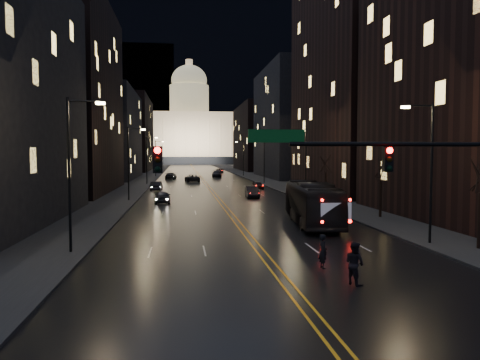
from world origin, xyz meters
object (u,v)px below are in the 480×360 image
object	(u,v)px
receding_car_a	(252,192)
pedestrian_b	(354,263)
oncoming_car_a	(163,197)
pedestrian_a	(323,251)
traffic_signal	(444,172)
bus	(312,203)
oncoming_car_b	(156,186)

from	to	relation	value
receding_car_a	pedestrian_b	bearing A→B (deg)	-90.17
oncoming_car_a	pedestrian_a	size ratio (longest dim) A/B	2.53
traffic_signal	pedestrian_b	distance (m)	5.46
bus	oncoming_car_b	bearing A→B (deg)	117.92
receding_car_a	traffic_signal	bearing A→B (deg)	-86.15
oncoming_car_a	receding_car_a	xyz separation A→B (m)	(11.44, 5.84, -0.01)
oncoming_car_a	oncoming_car_b	world-z (taller)	oncoming_car_a
oncoming_car_a	oncoming_car_b	size ratio (longest dim) A/B	0.99
traffic_signal	oncoming_car_b	size ratio (longest dim) A/B	3.83
bus	receding_car_a	world-z (taller)	bus
receding_car_a	oncoming_car_a	bearing A→B (deg)	-150.84
receding_car_a	pedestrian_b	distance (m)	41.00
oncoming_car_a	pedestrian_b	distance (m)	36.47
oncoming_car_b	pedestrian_a	size ratio (longest dim) A/B	2.56
traffic_signal	receding_car_a	world-z (taller)	traffic_signal
traffic_signal	oncoming_car_b	distance (m)	57.68
traffic_signal	receding_car_a	distance (m)	43.23
oncoming_car_a	pedestrian_a	bearing A→B (deg)	104.78
oncoming_car_a	receding_car_a	size ratio (longest dim) A/B	0.98
bus	oncoming_car_a	xyz separation A→B (m)	(-12.86, 17.63, -0.97)
bus	pedestrian_a	world-z (taller)	bus
bus	pedestrian_b	world-z (taller)	bus
traffic_signal	bus	distance (m)	19.80
bus	receding_car_a	bearing A→B (deg)	99.52
oncoming_car_b	pedestrian_a	bearing A→B (deg)	104.79
pedestrian_a	pedestrian_b	world-z (taller)	pedestrian_b
traffic_signal	pedestrian_b	world-z (taller)	traffic_signal
oncoming_car_a	oncoming_car_b	distance (m)	18.61
oncoming_car_a	oncoming_car_b	xyz separation A→B (m)	(-1.66, 18.53, -0.02)
oncoming_car_b	receding_car_a	world-z (taller)	receding_car_a
oncoming_car_a	receding_car_a	world-z (taller)	oncoming_car_a
oncoming_car_b	pedestrian_b	distance (m)	54.87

